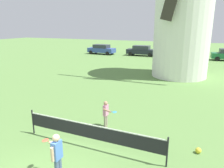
{
  "coord_description": "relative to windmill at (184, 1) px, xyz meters",
  "views": [
    {
      "loc": [
        4.0,
        -4.19,
        4.61
      ],
      "look_at": [
        0.27,
        4.3,
        2.07
      ],
      "focal_mm": 34.59,
      "sensor_mm": 36.0,
      "label": 1
    }
  ],
  "objects": [
    {
      "name": "windmill",
      "position": [
        0.0,
        0.0,
        0.0
      ],
      "size": [
        9.05,
        5.66,
        13.93
      ],
      "color": "white",
      "rests_on": "ground_plane"
    },
    {
      "name": "parked_car_blue",
      "position": [
        -13.63,
        11.24,
        -5.84
      ],
      "size": [
        4.57,
        2.07,
        1.56
      ],
      "color": "#334C99",
      "rests_on": "ground_plane"
    },
    {
      "name": "parked_car_black",
      "position": [
        -7.1,
        11.98,
        -5.84
      ],
      "size": [
        4.51,
        1.98,
        1.56
      ],
      "color": "#1E232D",
      "rests_on": "ground_plane"
    },
    {
      "name": "stray_ball",
      "position": [
        2.34,
        -12.82,
        -6.54
      ],
      "size": [
        0.22,
        0.22,
        0.22
      ],
      "primitive_type": "sphere",
      "color": "yellow",
      "rests_on": "ground_plane"
    },
    {
      "name": "player_far",
      "position": [
        -1.72,
        -12.25,
        -5.93
      ],
      "size": [
        0.73,
        0.55,
        1.27
      ],
      "color": "#9E937F",
      "rests_on": "ground_plane"
    },
    {
      "name": "parked_car_silver",
      "position": [
        -1.06,
        11.1,
        -5.84
      ],
      "size": [
        3.96,
        2.19,
        1.56
      ],
      "color": "silver",
      "rests_on": "ground_plane"
    },
    {
      "name": "tennis_net",
      "position": [
        -1.49,
        -14.1,
        -5.96
      ],
      "size": [
        5.82,
        0.06,
        1.1
      ],
      "color": "black",
      "rests_on": "ground_plane"
    },
    {
      "name": "player_near",
      "position": [
        -1.6,
        -16.02,
        -5.8
      ],
      "size": [
        0.81,
        0.58,
        1.5
      ],
      "color": "slate",
      "rests_on": "ground_plane"
    }
  ]
}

